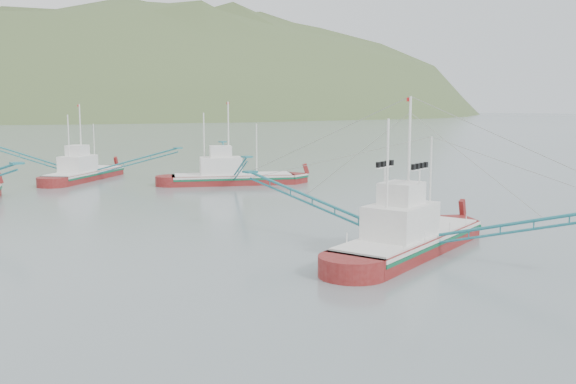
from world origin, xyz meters
TOP-DOWN VIEW (x-y plane):
  - ground at (0.00, 0.00)m, footprint 1200.00×1200.00m
  - main_boat at (2.82, -2.65)m, footprint 14.90×25.58m
  - bg_boat_right at (14.02, 33.48)m, footprint 16.08×23.88m
  - bg_boat_far at (2.25, 48.78)m, footprint 19.30×21.75m
  - headland_right at (240.00, 430.00)m, footprint 684.00×432.00m

SIDE VIEW (x-z plane):
  - ground at x=0.00m, z-range 0.00..0.00m
  - headland_right at x=240.00m, z-range -153.00..153.00m
  - main_boat at x=2.82m, z-range -3.29..7.26m
  - bg_boat_right at x=14.02m, z-range -3.03..7.34m
  - bg_boat_far at x=2.25m, z-range -2.88..7.19m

